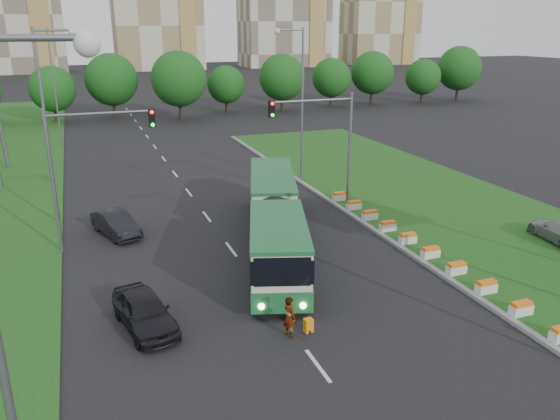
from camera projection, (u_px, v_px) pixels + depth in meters
name	position (u px, v px, depth m)	size (l,w,h in m)	color
ground	(324.00, 285.00, 26.63)	(360.00, 360.00, 0.00)	black
grass_median	(445.00, 207.00, 38.02)	(14.00, 60.00, 0.15)	#1C4D16
median_kerb	(356.00, 218.00, 35.71)	(0.30, 60.00, 0.18)	gray
lane_markings	(184.00, 186.00, 43.40)	(0.20, 100.00, 0.01)	silver
flower_planters	(419.00, 245.00, 30.39)	(1.10, 20.30, 0.60)	silver
traffic_mast_median	(328.00, 135.00, 35.40)	(5.76, 0.32, 8.00)	slate
traffic_mast_left	(82.00, 156.00, 29.49)	(5.76, 0.32, 8.00)	slate
street_lamps	(210.00, 132.00, 32.61)	(36.00, 60.00, 12.00)	slate
tree_line	(226.00, 83.00, 77.38)	(120.00, 8.00, 9.00)	#144C14
midrise_east	(381.00, 2.00, 183.36)	(24.00, 14.00, 40.00)	beige
articulated_bus	(270.00, 218.00, 30.83)	(2.67, 17.14, 2.82)	beige
car_left_near	(144.00, 311.00, 22.67)	(1.80, 4.48, 1.53)	black
car_left_far	(116.00, 224.00, 32.92)	(1.51, 4.32, 1.42)	black
pedestrian	(289.00, 317.00, 21.99)	(0.64, 0.42, 1.76)	gray
shopping_trolley	(308.00, 325.00, 22.48)	(0.35, 0.37, 0.60)	orange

